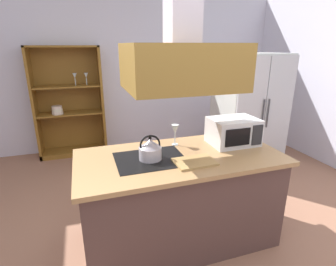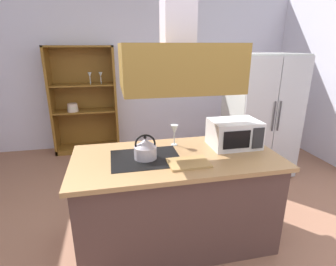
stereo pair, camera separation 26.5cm
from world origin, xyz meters
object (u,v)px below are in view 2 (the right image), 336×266
cutting_board (189,163)px  wine_glass_on_counter (174,130)px  microwave (234,134)px  kettle (145,148)px  dish_cabinet (85,106)px  refrigerator (260,115)px

cutting_board → wine_glass_on_counter: 0.48m
microwave → kettle: bearing=-172.7°
dish_cabinet → microwave: dish_cabinet is taller
cutting_board → microwave: microwave is taller
dish_cabinet → microwave: size_ratio=4.00×
refrigerator → microwave: 1.50m
wine_glass_on_counter → refrigerator: bearing=32.7°
kettle → wine_glass_on_counter: bearing=39.6°
refrigerator → cutting_board: 2.08m
refrigerator → dish_cabinet: 2.95m
wine_glass_on_counter → kettle: bearing=-140.4°
refrigerator → kettle: bearing=-146.0°
dish_cabinet → wine_glass_on_counter: bearing=-66.5°
refrigerator → wine_glass_on_counter: 1.82m
kettle → microwave: microwave is taller
dish_cabinet → refrigerator: bearing=-29.1°
cutting_board → microwave: 0.63m
microwave → wine_glass_on_counter: 0.58m
dish_cabinet → wine_glass_on_counter: size_ratio=8.93×
kettle → microwave: size_ratio=0.48×
kettle → cutting_board: size_ratio=0.65×
cutting_board → microwave: (0.54, 0.30, 0.12)m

